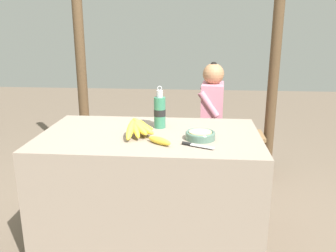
% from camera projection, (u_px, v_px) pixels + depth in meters
% --- Properties ---
extents(ground_plane, '(12.00, 12.00, 0.00)m').
position_uv_depth(ground_plane, '(151.00, 237.00, 2.55)').
color(ground_plane, brown).
extents(market_counter, '(1.43, 0.85, 0.78)m').
position_uv_depth(market_counter, '(151.00, 188.00, 2.44)').
color(market_counter, gray).
rests_on(market_counter, ground_plane).
extents(banana_bunch_ripe, '(0.19, 0.33, 0.13)m').
position_uv_depth(banana_bunch_ripe, '(138.00, 126.00, 2.26)').
color(banana_bunch_ripe, '#4C381E').
rests_on(banana_bunch_ripe, market_counter).
extents(serving_bowl, '(0.19, 0.19, 0.05)m').
position_uv_depth(serving_bowl, '(200.00, 135.00, 2.21)').
color(serving_bowl, '#4C6B5B').
rests_on(serving_bowl, market_counter).
extents(water_bottle, '(0.08, 0.08, 0.29)m').
position_uv_depth(water_bottle, '(160.00, 112.00, 2.44)').
color(water_bottle, '#337556').
rests_on(water_bottle, market_counter).
extents(loose_banana_front, '(0.17, 0.14, 0.04)m').
position_uv_depth(loose_banana_front, '(159.00, 141.00, 2.12)').
color(loose_banana_front, gold).
rests_on(loose_banana_front, market_counter).
extents(knife, '(0.19, 0.10, 0.02)m').
position_uv_depth(knife, '(193.00, 145.00, 2.08)').
color(knife, '#BCBCC1').
rests_on(knife, market_counter).
extents(wooden_bench, '(1.74, 0.32, 0.44)m').
position_uv_depth(wooden_bench, '(174.00, 139.00, 3.53)').
color(wooden_bench, brown).
rests_on(wooden_bench, ground_plane).
extents(seated_vendor, '(0.42, 0.40, 1.14)m').
position_uv_depth(seated_vendor, '(207.00, 112.00, 3.40)').
color(seated_vendor, '#473828').
rests_on(seated_vendor, ground_plane).
extents(banana_bunch_green, '(0.16, 0.25, 0.13)m').
position_uv_depth(banana_bunch_green, '(129.00, 125.00, 3.52)').
color(banana_bunch_green, '#4C381E').
rests_on(banana_bunch_green, wooden_bench).
extents(support_post_near, '(0.10, 0.10, 2.31)m').
position_uv_depth(support_post_near, '(80.00, 57.00, 3.56)').
color(support_post_near, '#4C3823').
rests_on(support_post_near, ground_plane).
extents(support_post_far, '(0.10, 0.10, 2.31)m').
position_uv_depth(support_post_far, '(275.00, 58.00, 3.40)').
color(support_post_far, '#4C3823').
rests_on(support_post_far, ground_plane).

